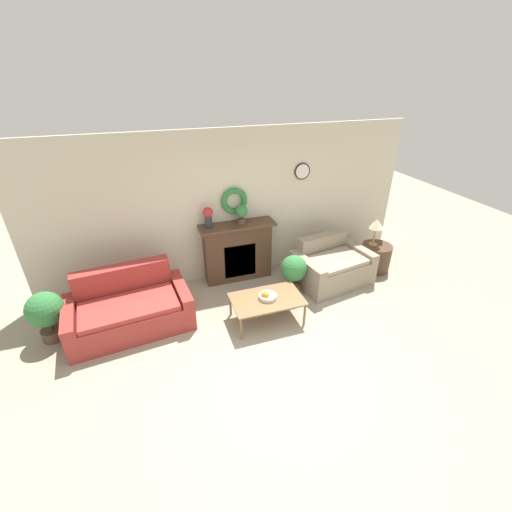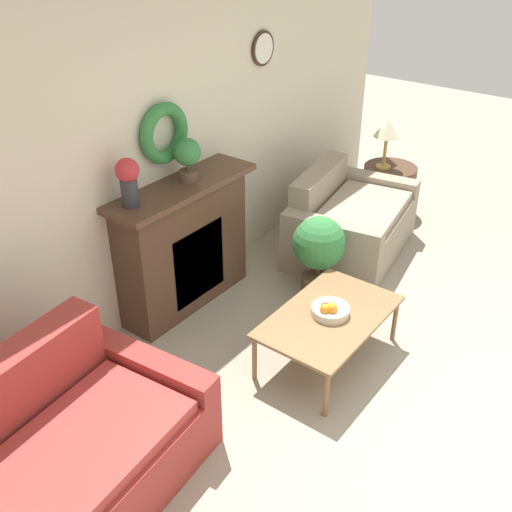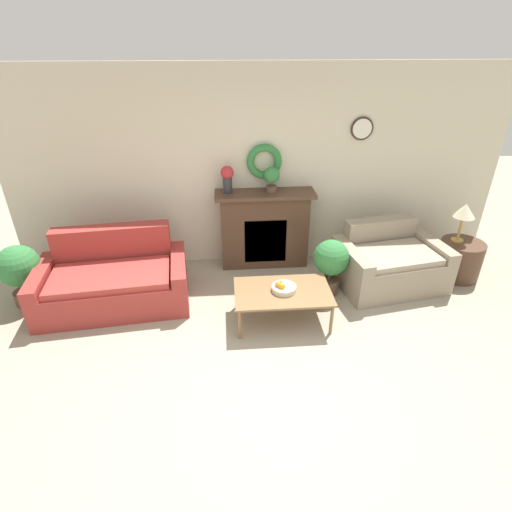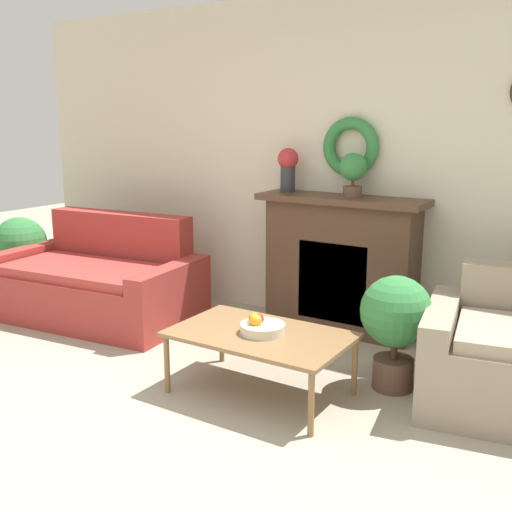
{
  "view_description": "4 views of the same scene",
  "coord_description": "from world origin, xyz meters",
  "px_view_note": "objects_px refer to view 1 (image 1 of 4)",
  "views": [
    {
      "loc": [
        -1.4,
        -2.86,
        3.52
      ],
      "look_at": [
        0.14,
        1.67,
        0.88
      ],
      "focal_mm": 24.0,
      "sensor_mm": 36.0,
      "label": 1
    },
    {
      "loc": [
        -2.98,
        -0.54,
        3.01
      ],
      "look_at": [
        -0.15,
        1.6,
        0.89
      ],
      "focal_mm": 42.0,
      "sensor_mm": 36.0,
      "label": 2
    },
    {
      "loc": [
        -0.47,
        -2.6,
        2.95
      ],
      "look_at": [
        -0.14,
        1.46,
        0.7
      ],
      "focal_mm": 28.0,
      "sensor_mm": 36.0,
      "label": 3
    },
    {
      "loc": [
        1.99,
        -1.84,
        1.7
      ],
      "look_at": [
        -0.1,
        1.49,
        0.8
      ],
      "focal_mm": 42.0,
      "sensor_mm": 36.0,
      "label": 4
    }
  ],
  "objects_px": {
    "potted_plant_floor_by_couch": "(46,312)",
    "couch_left": "(129,309)",
    "fruit_bowl": "(267,296)",
    "table_lamp": "(376,225)",
    "fireplace": "(238,251)",
    "coffee_table": "(267,300)",
    "potted_plant_on_mantel": "(242,213)",
    "side_table_by_loveseat": "(375,257)",
    "vase_on_mantel_left": "(208,216)",
    "potted_plant_floor_by_loveseat": "(294,271)",
    "loveseat_right": "(331,266)"
  },
  "relations": [
    {
      "from": "potted_plant_floor_by_couch",
      "to": "couch_left",
      "type": "bearing_deg",
      "value": -2.65
    },
    {
      "from": "table_lamp",
      "to": "potted_plant_floor_by_couch",
      "type": "xyz_separation_m",
      "value": [
        -5.63,
        -0.23,
        -0.46
      ]
    },
    {
      "from": "potted_plant_floor_by_loveseat",
      "to": "fireplace",
      "type": "bearing_deg",
      "value": 132.3
    },
    {
      "from": "couch_left",
      "to": "potted_plant_floor_by_loveseat",
      "type": "height_order",
      "value": "couch_left"
    },
    {
      "from": "fireplace",
      "to": "coffee_table",
      "type": "height_order",
      "value": "fireplace"
    },
    {
      "from": "table_lamp",
      "to": "side_table_by_loveseat",
      "type": "bearing_deg",
      "value": -38.66
    },
    {
      "from": "side_table_by_loveseat",
      "to": "potted_plant_on_mantel",
      "type": "height_order",
      "value": "potted_plant_on_mantel"
    },
    {
      "from": "potted_plant_on_mantel",
      "to": "potted_plant_floor_by_loveseat",
      "type": "bearing_deg",
      "value": -50.72
    },
    {
      "from": "fruit_bowl",
      "to": "potted_plant_floor_by_loveseat",
      "type": "relative_size",
      "value": 0.38
    },
    {
      "from": "loveseat_right",
      "to": "side_table_by_loveseat",
      "type": "distance_m",
      "value": 1.05
    },
    {
      "from": "coffee_table",
      "to": "potted_plant_floor_by_loveseat",
      "type": "distance_m",
      "value": 0.86
    },
    {
      "from": "side_table_by_loveseat",
      "to": "potted_plant_on_mantel",
      "type": "xyz_separation_m",
      "value": [
        -2.55,
        0.56,
        1.05
      ]
    },
    {
      "from": "couch_left",
      "to": "vase_on_mantel_left",
      "type": "bearing_deg",
      "value": 22.91
    },
    {
      "from": "couch_left",
      "to": "fruit_bowl",
      "type": "bearing_deg",
      "value": -21.31
    },
    {
      "from": "table_lamp",
      "to": "potted_plant_floor_by_loveseat",
      "type": "xyz_separation_m",
      "value": [
        -1.81,
        -0.32,
        -0.47
      ]
    },
    {
      "from": "coffee_table",
      "to": "potted_plant_floor_by_couch",
      "type": "relative_size",
      "value": 1.41
    },
    {
      "from": "fireplace",
      "to": "fruit_bowl",
      "type": "xyz_separation_m",
      "value": [
        0.08,
        -1.35,
        -0.11
      ]
    },
    {
      "from": "loveseat_right",
      "to": "table_lamp",
      "type": "height_order",
      "value": "table_lamp"
    },
    {
      "from": "fruit_bowl",
      "to": "side_table_by_loveseat",
      "type": "relative_size",
      "value": 0.49
    },
    {
      "from": "potted_plant_on_mantel",
      "to": "fireplace",
      "type": "bearing_deg",
      "value": 170.67
    },
    {
      "from": "vase_on_mantel_left",
      "to": "coffee_table",
      "type": "bearing_deg",
      "value": -67.11
    },
    {
      "from": "fruit_bowl",
      "to": "table_lamp",
      "type": "relative_size",
      "value": 0.53
    },
    {
      "from": "fireplace",
      "to": "coffee_table",
      "type": "xyz_separation_m",
      "value": [
        0.08,
        -1.36,
        -0.19
      ]
    },
    {
      "from": "loveseat_right",
      "to": "potted_plant_on_mantel",
      "type": "distance_m",
      "value": 1.93
    },
    {
      "from": "table_lamp",
      "to": "couch_left",
      "type": "bearing_deg",
      "value": -176.47
    },
    {
      "from": "loveseat_right",
      "to": "coffee_table",
      "type": "bearing_deg",
      "value": -165.32
    },
    {
      "from": "fruit_bowl",
      "to": "potted_plant_floor_by_couch",
      "type": "relative_size",
      "value": 0.36
    },
    {
      "from": "couch_left",
      "to": "vase_on_mantel_left",
      "type": "xyz_separation_m",
      "value": [
        1.45,
        0.8,
        1.02
      ]
    },
    {
      "from": "fireplace",
      "to": "side_table_by_loveseat",
      "type": "xyz_separation_m",
      "value": [
        2.64,
        -0.57,
        -0.3
      ]
    },
    {
      "from": "fruit_bowl",
      "to": "potted_plant_on_mantel",
      "type": "relative_size",
      "value": 0.82
    },
    {
      "from": "table_lamp",
      "to": "loveseat_right",
      "type": "bearing_deg",
      "value": -171.0
    },
    {
      "from": "fruit_bowl",
      "to": "potted_plant_floor_by_couch",
      "type": "bearing_deg",
      "value": 168.95
    },
    {
      "from": "potted_plant_floor_by_couch",
      "to": "potted_plant_floor_by_loveseat",
      "type": "xyz_separation_m",
      "value": [
        3.81,
        -0.09,
        -0.01
      ]
    },
    {
      "from": "fireplace",
      "to": "coffee_table",
      "type": "relative_size",
      "value": 1.23
    },
    {
      "from": "fireplace",
      "to": "table_lamp",
      "type": "bearing_deg",
      "value": -11.3
    },
    {
      "from": "potted_plant_floor_by_couch",
      "to": "fireplace",
      "type": "bearing_deg",
      "value": 13.65
    },
    {
      "from": "couch_left",
      "to": "side_table_by_loveseat",
      "type": "xyz_separation_m",
      "value": [
        4.59,
        0.22,
        -0.04
      ]
    },
    {
      "from": "potted_plant_floor_by_loveseat",
      "to": "coffee_table",
      "type": "bearing_deg",
      "value": -142.53
    },
    {
      "from": "loveseat_right",
      "to": "fruit_bowl",
      "type": "distance_m",
      "value": 1.68
    },
    {
      "from": "loveseat_right",
      "to": "fruit_bowl",
      "type": "xyz_separation_m",
      "value": [
        -1.52,
        -0.69,
        0.14
      ]
    },
    {
      "from": "side_table_by_loveseat",
      "to": "potted_plant_on_mantel",
      "type": "distance_m",
      "value": 2.82
    },
    {
      "from": "side_table_by_loveseat",
      "to": "potted_plant_floor_by_loveseat",
      "type": "bearing_deg",
      "value": -172.04
    },
    {
      "from": "table_lamp",
      "to": "potted_plant_on_mantel",
      "type": "relative_size",
      "value": 1.56
    },
    {
      "from": "coffee_table",
      "to": "side_table_by_loveseat",
      "type": "distance_m",
      "value": 2.69
    },
    {
      "from": "side_table_by_loveseat",
      "to": "coffee_table",
      "type": "bearing_deg",
      "value": -162.95
    },
    {
      "from": "couch_left",
      "to": "fruit_bowl",
      "type": "height_order",
      "value": "couch_left"
    },
    {
      "from": "fruit_bowl",
      "to": "loveseat_right",
      "type": "bearing_deg",
      "value": 24.3
    },
    {
      "from": "vase_on_mantel_left",
      "to": "couch_left",
      "type": "bearing_deg",
      "value": -151.23
    },
    {
      "from": "coffee_table",
      "to": "potted_plant_on_mantel",
      "type": "height_order",
      "value": "potted_plant_on_mantel"
    },
    {
      "from": "fireplace",
      "to": "table_lamp",
      "type": "xyz_separation_m",
      "value": [
        2.57,
        -0.51,
        0.38
      ]
    }
  ]
}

